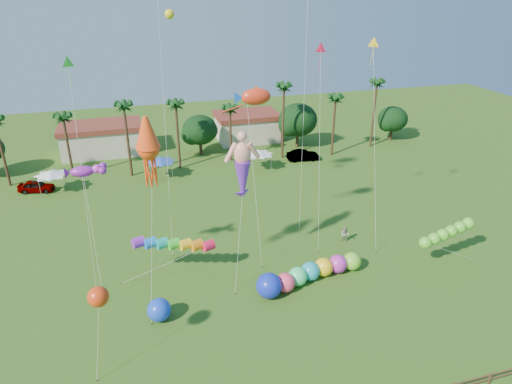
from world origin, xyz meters
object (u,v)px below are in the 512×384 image
object	(u,v)px
car_a	(36,186)
car_b	(303,155)
blue_ball	(159,310)
caterpillar_inflatable	(306,274)
spectator_b	(345,234)

from	to	relation	value
car_a	car_b	world-z (taller)	car_b
car_a	blue_ball	distance (m)	32.59
car_a	blue_ball	world-z (taller)	blue_ball
car_b	caterpillar_inflatable	distance (m)	31.64
caterpillar_inflatable	blue_ball	bearing A→B (deg)	173.52
car_a	car_b	bearing A→B (deg)	-76.01
blue_ball	car_b	bearing A→B (deg)	51.35
caterpillar_inflatable	blue_ball	size ratio (longest dim) A/B	5.74
car_a	spectator_b	bearing A→B (deg)	-112.30
car_b	caterpillar_inflatable	bearing A→B (deg)	165.12
car_a	spectator_b	distance (m)	40.26
blue_ball	caterpillar_inflatable	bearing A→B (deg)	5.77
car_b	spectator_b	xyz separation A→B (m)	(-4.74, -23.97, 0.12)
car_a	caterpillar_inflatable	xyz separation A→B (m)	(26.49, -28.48, 0.18)
car_a	spectator_b	xyz separation A→B (m)	(33.10, -22.91, 0.17)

